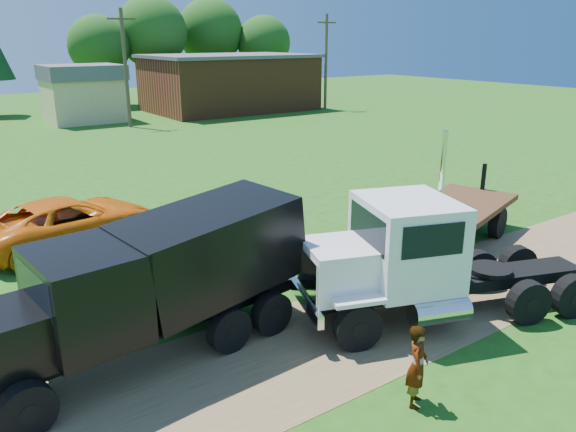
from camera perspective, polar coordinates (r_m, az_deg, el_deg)
ground at (r=14.95m, az=10.05°, el=-10.09°), size 140.00×140.00×0.00m
dirt_track at (r=14.95m, az=10.05°, el=-10.06°), size 120.00×4.20×0.01m
white_semi_tractor at (r=14.35m, az=12.18°, el=-4.38°), size 7.90×4.81×4.70m
black_dump_truck at (r=12.80m, az=-13.19°, el=-6.15°), size 7.80×3.04×3.33m
orange_pickup at (r=20.71m, az=-21.32°, el=-0.53°), size 6.52×3.99×1.69m
flatbed_trailer at (r=19.19m, az=14.80°, el=-0.87°), size 9.29×5.21×2.28m
spectator_a at (r=11.49m, az=13.00°, el=-14.60°), size 0.74×0.71×1.70m
spectator_b at (r=16.99m, az=-17.28°, el=-3.70°), size 0.97×0.79×1.86m
brick_building at (r=56.53m, az=-5.97°, el=13.35°), size 15.40×10.40×5.30m
tan_shed at (r=51.20m, az=-20.03°, el=11.69°), size 6.20×5.40×4.70m
utility_poles at (r=46.88m, az=-16.19°, el=14.40°), size 42.20×0.28×9.00m
tree_row at (r=60.63m, az=-24.47°, el=16.53°), size 58.84×11.51×11.71m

